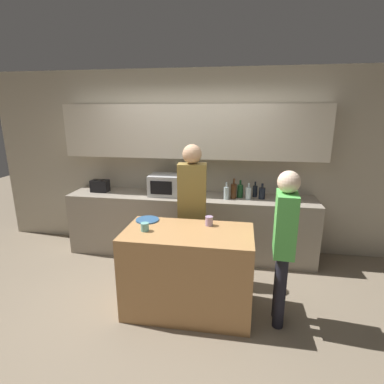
{
  "coord_description": "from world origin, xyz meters",
  "views": [
    {
      "loc": [
        0.72,
        -2.75,
        2.11
      ],
      "look_at": [
        0.21,
        0.32,
        1.26
      ],
      "focal_mm": 28.0,
      "sensor_mm": 36.0,
      "label": 1
    }
  ],
  "objects_px": {
    "microwave": "(168,185)",
    "person_center": "(284,237)",
    "bottle_5": "(262,193)",
    "bottle_0": "(226,193)",
    "cup_0": "(209,221)",
    "toaster": "(100,186)",
    "potted_plant": "(283,186)",
    "bottle_4": "(255,191)",
    "plate_on_island": "(147,220)",
    "person_left": "(192,202)",
    "bottle_3": "(248,193)",
    "bottle_1": "(234,191)",
    "bottle_2": "(240,191)",
    "cup_1": "(145,227)"
  },
  "relations": [
    {
      "from": "cup_0",
      "to": "bottle_2",
      "type": "bearing_deg",
      "value": 74.97
    },
    {
      "from": "potted_plant",
      "to": "toaster",
      "type": "bearing_deg",
      "value": 180.0
    },
    {
      "from": "toaster",
      "to": "bottle_0",
      "type": "bearing_deg",
      "value": -2.67
    },
    {
      "from": "bottle_5",
      "to": "bottle_0",
      "type": "bearing_deg",
      "value": -169.88
    },
    {
      "from": "bottle_0",
      "to": "microwave",
      "type": "bearing_deg",
      "value": 174.15
    },
    {
      "from": "plate_on_island",
      "to": "cup_0",
      "type": "bearing_deg",
      "value": -2.85
    },
    {
      "from": "bottle_5",
      "to": "plate_on_island",
      "type": "height_order",
      "value": "bottle_5"
    },
    {
      "from": "toaster",
      "to": "potted_plant",
      "type": "xyz_separation_m",
      "value": [
        2.7,
        0.0,
        0.11
      ]
    },
    {
      "from": "microwave",
      "to": "bottle_0",
      "type": "distance_m",
      "value": 0.87
    },
    {
      "from": "microwave",
      "to": "person_left",
      "type": "xyz_separation_m",
      "value": [
        0.48,
        -0.72,
        -0.02
      ]
    },
    {
      "from": "potted_plant",
      "to": "bottle_0",
      "type": "distance_m",
      "value": 0.79
    },
    {
      "from": "microwave",
      "to": "cup_1",
      "type": "relative_size",
      "value": 5.97
    },
    {
      "from": "bottle_0",
      "to": "bottle_5",
      "type": "relative_size",
      "value": 1.08
    },
    {
      "from": "toaster",
      "to": "plate_on_island",
      "type": "height_order",
      "value": "toaster"
    },
    {
      "from": "cup_0",
      "to": "person_left",
      "type": "xyz_separation_m",
      "value": [
        -0.26,
        0.42,
        0.08
      ]
    },
    {
      "from": "plate_on_island",
      "to": "cup_0",
      "type": "distance_m",
      "value": 0.71
    },
    {
      "from": "bottle_1",
      "to": "potted_plant",
      "type": "bearing_deg",
      "value": 3.05
    },
    {
      "from": "potted_plant",
      "to": "bottle_3",
      "type": "height_order",
      "value": "potted_plant"
    },
    {
      "from": "potted_plant",
      "to": "microwave",
      "type": "bearing_deg",
      "value": -179.95
    },
    {
      "from": "toaster",
      "to": "cup_0",
      "type": "distance_m",
      "value": 2.13
    },
    {
      "from": "microwave",
      "to": "person_center",
      "type": "height_order",
      "value": "person_center"
    },
    {
      "from": "person_left",
      "to": "microwave",
      "type": "bearing_deg",
      "value": -61.7
    },
    {
      "from": "plate_on_island",
      "to": "person_left",
      "type": "distance_m",
      "value": 0.6
    },
    {
      "from": "bottle_2",
      "to": "person_center",
      "type": "bearing_deg",
      "value": -72.98
    },
    {
      "from": "toaster",
      "to": "bottle_3",
      "type": "bearing_deg",
      "value": -1.26
    },
    {
      "from": "toaster",
      "to": "cup_1",
      "type": "distance_m",
      "value": 1.83
    },
    {
      "from": "bottle_0",
      "to": "bottle_4",
      "type": "distance_m",
      "value": 0.44
    },
    {
      "from": "potted_plant",
      "to": "bottle_2",
      "type": "distance_m",
      "value": 0.59
    },
    {
      "from": "plate_on_island",
      "to": "person_center",
      "type": "xyz_separation_m",
      "value": [
        1.45,
        -0.29,
        0.02
      ]
    },
    {
      "from": "person_left",
      "to": "person_center",
      "type": "distance_m",
      "value": 1.21
    },
    {
      "from": "bottle_5",
      "to": "cup_0",
      "type": "height_order",
      "value": "bottle_5"
    },
    {
      "from": "bottle_4",
      "to": "bottle_5",
      "type": "distance_m",
      "value": 0.14
    },
    {
      "from": "bottle_3",
      "to": "bottle_5",
      "type": "height_order",
      "value": "bottle_3"
    },
    {
      "from": "person_center",
      "to": "toaster",
      "type": "bearing_deg",
      "value": 64.85
    },
    {
      "from": "potted_plant",
      "to": "bottle_4",
      "type": "bearing_deg",
      "value": 165.1
    },
    {
      "from": "bottle_4",
      "to": "plate_on_island",
      "type": "bearing_deg",
      "value": -135.64
    },
    {
      "from": "bottle_3",
      "to": "cup_0",
      "type": "height_order",
      "value": "bottle_3"
    },
    {
      "from": "bottle_1",
      "to": "bottle_3",
      "type": "relative_size",
      "value": 1.25
    },
    {
      "from": "bottle_1",
      "to": "person_left",
      "type": "bearing_deg",
      "value": -125.15
    },
    {
      "from": "toaster",
      "to": "cup_0",
      "type": "relative_size",
      "value": 2.57
    },
    {
      "from": "bottle_0",
      "to": "person_left",
      "type": "relative_size",
      "value": 0.14
    },
    {
      "from": "microwave",
      "to": "person_center",
      "type": "distance_m",
      "value": 2.04
    },
    {
      "from": "toaster",
      "to": "bottle_2",
      "type": "distance_m",
      "value": 2.12
    },
    {
      "from": "bottle_3",
      "to": "plate_on_island",
      "type": "xyz_separation_m",
      "value": [
        -1.13,
        -1.05,
        -0.08
      ]
    },
    {
      "from": "bottle_0",
      "to": "bottle_1",
      "type": "xyz_separation_m",
      "value": [
        0.1,
        0.05,
        0.02
      ]
    },
    {
      "from": "bottle_3",
      "to": "person_center",
      "type": "distance_m",
      "value": 1.38
    },
    {
      "from": "bottle_4",
      "to": "bottle_5",
      "type": "height_order",
      "value": "bottle_5"
    },
    {
      "from": "bottle_1",
      "to": "bottle_2",
      "type": "distance_m",
      "value": 0.11
    },
    {
      "from": "bottle_5",
      "to": "cup_1",
      "type": "height_order",
      "value": "bottle_5"
    },
    {
      "from": "bottle_0",
      "to": "bottle_3",
      "type": "xyz_separation_m",
      "value": [
        0.3,
        0.04,
        -0.0
      ]
    }
  ]
}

